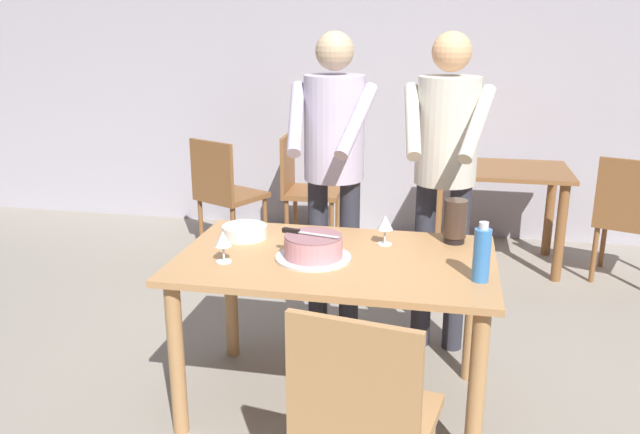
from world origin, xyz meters
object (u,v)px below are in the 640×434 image
object	(u,v)px
main_dining_table	(335,281)
wine_glass_far	(385,224)
plate_stack	(245,231)
person_standing_beside	(446,160)
cake_on_platter	(313,248)
hurricane_lamp	(455,221)
background_chair_0	(225,190)
background_chair_2	(303,185)
chair_near_side	(364,416)
background_chair_1	(630,215)
person_cutting_cake	(334,156)
cake_knife	(299,232)
wine_glass_near	(223,240)
background_table	(497,189)
water_bottle	(482,254)

from	to	relation	value
main_dining_table	wine_glass_far	distance (m)	0.37
plate_stack	person_standing_beside	size ratio (longest dim) A/B	0.13
wine_glass_far	plate_stack	bearing A→B (deg)	-177.37
cake_on_platter	hurricane_lamp	size ratio (longest dim) A/B	1.62
background_chair_0	background_chair_2	bearing A→B (deg)	27.87
plate_stack	hurricane_lamp	world-z (taller)	hurricane_lamp
chair_near_side	background_chair_1	world-z (taller)	same
person_standing_beside	chair_near_side	distance (m)	1.61
main_dining_table	person_standing_beside	size ratio (longest dim) A/B	0.82
wine_glass_far	person_cutting_cake	world-z (taller)	person_cutting_cake
plate_stack	background_chair_2	xyz separation A→B (m)	(-0.19, 2.11, -0.29)
cake_on_platter	background_chair_2	bearing A→B (deg)	103.91
cake_knife	hurricane_lamp	xyz separation A→B (m)	(0.68, 0.34, -0.01)
plate_stack	background_chair_1	bearing A→B (deg)	37.74
cake_on_platter	hurricane_lamp	xyz separation A→B (m)	(0.61, 0.35, 0.06)
wine_glass_near	hurricane_lamp	distance (m)	1.10
wine_glass_near	person_cutting_cake	size ratio (longest dim) A/B	0.08
person_cutting_cake	background_chair_1	bearing A→B (deg)	33.87
plate_stack	wine_glass_far	distance (m)	0.69
hurricane_lamp	person_cutting_cake	world-z (taller)	person_cutting_cake
main_dining_table	background_chair_0	size ratio (longest dim) A/B	1.58
cake_knife	background_table	distance (m)	2.38
plate_stack	water_bottle	distance (m)	1.16
wine_glass_far	hurricane_lamp	size ratio (longest dim) A/B	0.69
person_standing_beside	background_chair_0	xyz separation A→B (m)	(-1.70, 1.32, -0.58)
main_dining_table	chair_near_side	world-z (taller)	chair_near_side
cake_on_platter	hurricane_lamp	world-z (taller)	hurricane_lamp
person_standing_beside	cake_on_platter	bearing A→B (deg)	-127.35
person_standing_beside	wine_glass_near	bearing A→B (deg)	-137.88
wine_glass_far	hurricane_lamp	world-z (taller)	hurricane_lamp
main_dining_table	background_chair_2	world-z (taller)	background_chair_2
wine_glass_near	person_standing_beside	size ratio (longest dim) A/B	0.08
cake_on_platter	person_standing_beside	distance (m)	0.95
wine_glass_near	background_chair_0	size ratio (longest dim) A/B	0.16
hurricane_lamp	cake_on_platter	bearing A→B (deg)	-150.18
background_chair_1	cake_on_platter	bearing A→B (deg)	-133.15
wine_glass_near	background_chair_2	xyz separation A→B (m)	(-0.20, 2.46, -0.36)
wine_glass_near	wine_glass_far	size ratio (longest dim) A/B	1.00
background_chair_1	person_standing_beside	bearing A→B (deg)	-136.17
cake_knife	background_chair_2	world-z (taller)	background_chair_2
cake_knife	chair_near_side	bearing A→B (deg)	-62.67
person_cutting_cake	cake_on_platter	bearing A→B (deg)	-87.11
wine_glass_near	person_standing_beside	bearing A→B (deg)	42.12
plate_stack	cake_on_platter	bearing A→B (deg)	-30.06
background_chair_2	main_dining_table	bearing A→B (deg)	-73.66
cake_knife	person_cutting_cake	world-z (taller)	person_cutting_cake
cake_on_platter	background_table	bearing A→B (deg)	66.53
chair_near_side	background_chair_1	distance (m)	3.07
background_chair_1	background_chair_2	distance (m)	2.42
water_bottle	hurricane_lamp	distance (m)	0.48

